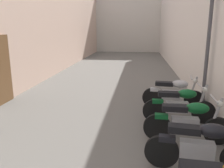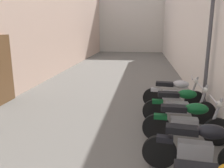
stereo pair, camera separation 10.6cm
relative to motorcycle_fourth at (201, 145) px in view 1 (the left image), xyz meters
The scene contains 8 objects.
ground_plane 6.28m from the motorcycle_fourth, 111.08° to the left, with size 41.00×41.00×0.00m, color #66635E.
building_right 8.44m from the motorcycle_fourth, 81.72° to the left, with size 0.45×25.00×6.83m.
building_far_end 21.59m from the motorcycle_fourth, 96.02° to the left, with size 9.38×2.00×5.83m, color beige.
motorcycle_fourth is the anchor object (origin of this frame).
motorcycle_fifth 1.09m from the motorcycle_fourth, 90.00° to the left, with size 1.85×0.58×1.04m.
motorcycle_sixth 2.18m from the motorcycle_fourth, 90.00° to the left, with size 1.85×0.58×1.04m.
motorcycle_seventh 3.28m from the motorcycle_fourth, 90.00° to the left, with size 1.84×0.58×1.04m.
street_lamp 3.95m from the motorcycle_fourth, 76.65° to the left, with size 0.79×0.18×5.17m.
Camera 1 is at (1.18, 0.97, 2.41)m, focal length 37.43 mm.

